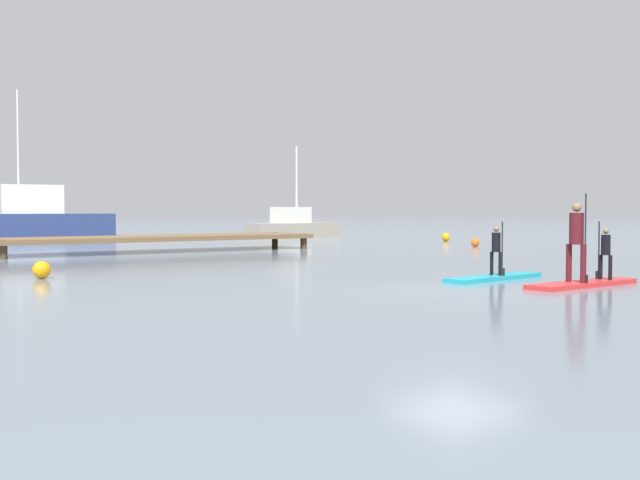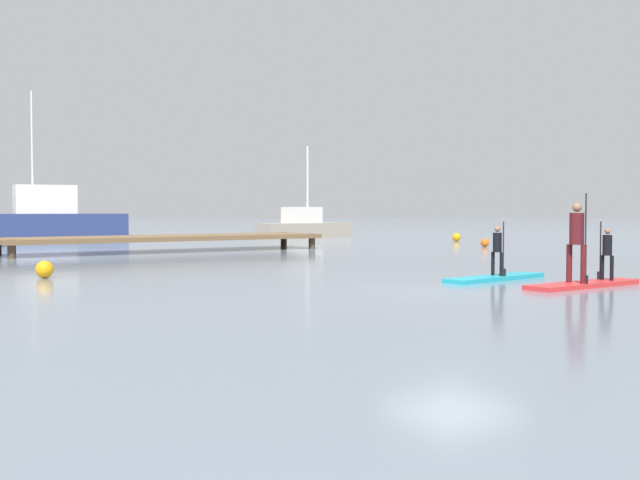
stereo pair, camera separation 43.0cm
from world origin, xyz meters
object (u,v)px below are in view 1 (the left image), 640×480
object	(u,v)px
paddler_child_solo	(496,248)
mooring_buoy_near	(446,237)
fishing_boat_green_midground	(38,218)
motor_boat_small_navy	(293,227)
mooring_buoy_mid	(42,270)
paddleboard_near	(496,277)
mooring_buoy_far	(475,242)
paddler_adult	(577,237)
paddler_child_front	(605,250)
paddleboard_far	(584,284)

from	to	relation	value
paddler_child_solo	mooring_buoy_near	distance (m)	22.65
fishing_boat_green_midground	motor_boat_small_navy	world-z (taller)	fishing_boat_green_midground
mooring_buoy_near	mooring_buoy_mid	distance (m)	26.04
paddleboard_near	mooring_buoy_far	size ratio (longest dim) A/B	8.80
paddler_adult	paddler_child_front	xyz separation A→B (m)	(1.11, 0.06, -0.34)
paddleboard_far	fishing_boat_green_midground	bearing A→B (deg)	91.57
motor_boat_small_navy	mooring_buoy_far	size ratio (longest dim) A/B	15.95
paddler_child_front	mooring_buoy_far	world-z (taller)	paddler_child_front
paddler_child_solo	fishing_boat_green_midground	xyz separation A→B (m)	(-0.72, 37.21, 0.41)
fishing_boat_green_midground	mooring_buoy_mid	world-z (taller)	fishing_boat_green_midground
mooring_buoy_far	motor_boat_small_navy	bearing A→B (deg)	94.41
paddleboard_far	mooring_buoy_mid	xyz separation A→B (m)	(-9.22, 8.68, 0.16)
paddleboard_far	motor_boat_small_navy	world-z (taller)	motor_boat_small_navy
paddleboard_near	paddler_child_front	world-z (taller)	paddler_child_front
paddler_child_front	fishing_boat_green_midground	bearing A→B (deg)	92.73
fishing_boat_green_midground	motor_boat_small_navy	bearing A→B (deg)	-46.15
paddler_child_solo	mooring_buoy_mid	distance (m)	10.99
paddleboard_near	mooring_buoy_mid	world-z (taller)	mooring_buoy_mid
paddler_child_solo	paddler_child_front	bearing A→B (deg)	-61.81
paddleboard_near	paddler_child_solo	size ratio (longest dim) A/B	2.61
fishing_boat_green_midground	mooring_buoy_near	world-z (taller)	fishing_boat_green_midground
mooring_buoy_near	paddleboard_far	bearing A→B (deg)	-127.26
paddler_adult	mooring_buoy_near	size ratio (longest dim) A/B	4.31
paddleboard_far	paddler_adult	world-z (taller)	paddler_adult
paddleboard_far	motor_boat_small_navy	distance (m)	29.42
motor_boat_small_navy	paddleboard_near	bearing A→B (deg)	-112.91
fishing_boat_green_midground	paddleboard_far	bearing A→B (deg)	-88.43
paddleboard_near	fishing_boat_green_midground	xyz separation A→B (m)	(-0.71, 37.20, 1.12)
paddleboard_far	paddler_adult	bearing A→B (deg)	-176.84
motor_boat_small_navy	paddler_child_front	bearing A→B (deg)	-109.13
paddler_child_solo	mooring_buoy_near	size ratio (longest dim) A/B	2.88
paddleboard_near	mooring_buoy_near	size ratio (longest dim) A/B	7.51
paddleboard_far	paddler_adult	xyz separation A→B (m)	(-0.31, -0.02, 1.04)
paddler_adult	fishing_boat_green_midground	size ratio (longest dim) A/B	0.21
paddleboard_near	mooring_buoy_near	xyz separation A→B (m)	(14.97, 16.98, 0.17)
paddler_child_solo	mooring_buoy_mid	size ratio (longest dim) A/B	3.00
paddleboard_far	paddleboard_near	bearing A→B (deg)	99.37
paddler_child_solo	motor_boat_small_navy	size ratio (longest dim) A/B	0.21
paddler_adult	mooring_buoy_near	world-z (taller)	paddler_adult
mooring_buoy_mid	motor_boat_small_navy	bearing A→B (deg)	43.96
mooring_buoy_near	mooring_buoy_far	world-z (taller)	mooring_buoy_near
paddleboard_near	paddler_child_front	distance (m)	2.57
mooring_buoy_far	paddleboard_near	bearing A→B (deg)	-134.85
paddler_child_front	motor_boat_small_navy	xyz separation A→B (m)	(9.54, 27.50, -0.08)
paddleboard_far	fishing_boat_green_midground	xyz separation A→B (m)	(-1.08, 39.42, 1.12)
paddler_child_solo	paddler_child_front	size ratio (longest dim) A/B	0.98
paddleboard_near	mooring_buoy_mid	distance (m)	10.96
motor_boat_small_navy	mooring_buoy_mid	world-z (taller)	motor_boat_small_navy
paddleboard_near	motor_boat_small_navy	size ratio (longest dim) A/B	0.55
motor_boat_small_navy	paddler_adult	bearing A→B (deg)	-111.13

